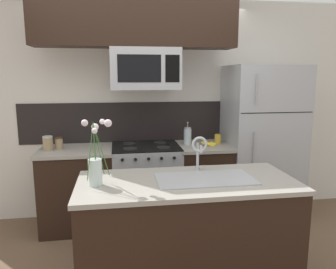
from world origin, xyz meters
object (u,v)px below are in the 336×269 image
at_px(stove_range, 146,184).
at_px(sink_faucet, 199,149).
at_px(storage_jar_tall, 48,143).
at_px(microwave, 145,69).
at_px(french_press, 188,136).
at_px(banana_bunch, 209,144).
at_px(refrigerator, 261,142).
at_px(storage_jar_medium, 59,143).
at_px(coffee_tin, 218,139).
at_px(flower_vase, 96,165).

xyz_separation_m(stove_range, sink_faucet, (0.35, -1.05, 0.65)).
bearing_deg(storage_jar_tall, microwave, 0.08).
xyz_separation_m(stove_range, french_press, (0.50, 0.06, 0.55)).
xyz_separation_m(banana_bunch, french_press, (-0.23, 0.12, 0.08)).
distance_m(refrigerator, storage_jar_medium, 2.35).
bearing_deg(coffee_tin, flower_vase, -135.49).
height_order(storage_jar_medium, sink_faucet, sink_faucet).
relative_size(microwave, flower_vase, 1.48).
distance_m(stove_range, flower_vase, 1.48).
bearing_deg(refrigerator, french_press, 177.45).
bearing_deg(stove_range, flower_vase, -110.63).
bearing_deg(stove_range, microwave, -89.84).
bearing_deg(flower_vase, french_press, 53.71).
xyz_separation_m(stove_range, storage_jar_medium, (-0.95, 0.03, 0.51)).
relative_size(refrigerator, storage_jar_medium, 14.26).
relative_size(refrigerator, storage_jar_tall, 11.61).
bearing_deg(storage_jar_tall, coffee_tin, 2.16).
bearing_deg(banana_bunch, sink_faucet, -110.80).
distance_m(microwave, french_press, 0.92).
height_order(french_press, coffee_tin, french_press).
xyz_separation_m(storage_jar_tall, sink_faucet, (1.41, -1.03, 0.12)).
xyz_separation_m(storage_jar_tall, french_press, (1.56, 0.08, 0.02)).
distance_m(refrigerator, banana_bunch, 0.67).
bearing_deg(coffee_tin, storage_jar_medium, -179.40).
bearing_deg(sink_faucet, microwave, 108.98).
bearing_deg(storage_jar_tall, french_press, 3.03).
distance_m(storage_jar_tall, storage_jar_medium, 0.12).
xyz_separation_m(microwave, coffee_tin, (0.86, 0.07, -0.81)).
relative_size(stove_range, sink_faucet, 3.04).
bearing_deg(banana_bunch, storage_jar_medium, 176.91).
bearing_deg(french_press, storage_jar_tall, -176.97).
relative_size(storage_jar_tall, storage_jar_medium, 1.23).
bearing_deg(refrigerator, microwave, -178.32).
bearing_deg(coffee_tin, microwave, -175.30).
height_order(refrigerator, french_press, refrigerator).
xyz_separation_m(storage_jar_tall, banana_bunch, (1.79, -0.04, -0.06)).
xyz_separation_m(microwave, banana_bunch, (0.73, -0.04, -0.85)).
height_order(storage_jar_tall, banana_bunch, storage_jar_tall).
bearing_deg(flower_vase, coffee_tin, 44.51).
bearing_deg(storage_jar_medium, storage_jar_tall, -152.98).
bearing_deg(banana_bunch, french_press, 152.58).
height_order(microwave, sink_faucet, microwave).
bearing_deg(stove_range, sink_faucet, -71.37).
bearing_deg(microwave, storage_jar_tall, -179.92).
xyz_separation_m(microwave, storage_jar_medium, (-0.95, 0.05, -0.81)).
bearing_deg(storage_jar_tall, flower_vase, -64.96).
bearing_deg(storage_jar_medium, flower_vase, -69.84).
height_order(storage_jar_tall, french_press, french_press).
bearing_deg(stove_range, refrigerator, 0.82).
xyz_separation_m(storage_jar_tall, flower_vase, (0.58, -1.25, 0.08)).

